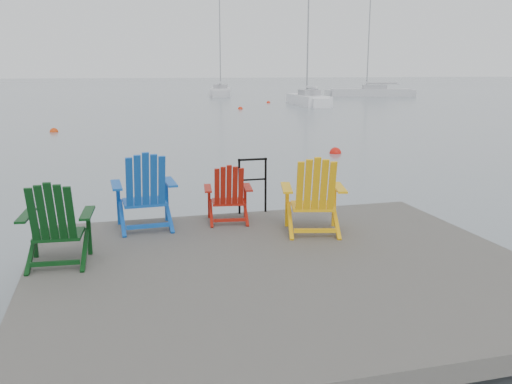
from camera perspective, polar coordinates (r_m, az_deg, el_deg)
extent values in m
plane|color=slate|center=(6.76, 2.91, -11.59)|extent=(400.00, 400.00, 0.00)
cube|color=#322F2D|center=(6.61, 2.95, -8.42)|extent=(6.00, 5.00, 0.20)
cylinder|color=black|center=(8.66, -19.39, -8.88)|extent=(0.26, 0.26, 1.20)
cylinder|color=black|center=(8.84, -1.52, -7.70)|extent=(0.26, 0.26, 1.20)
cylinder|color=black|center=(9.78, 14.13, -6.04)|extent=(0.26, 0.26, 1.20)
cylinder|color=black|center=(8.73, -1.76, 0.60)|extent=(0.04, 0.04, 0.90)
cylinder|color=black|center=(8.83, 1.01, 0.75)|extent=(0.04, 0.04, 0.90)
cylinder|color=black|center=(8.70, -0.37, 3.45)|extent=(0.48, 0.04, 0.04)
cylinder|color=black|center=(8.76, -0.37, 1.31)|extent=(0.44, 0.03, 0.03)
cube|color=black|center=(6.99, -20.04, -4.24)|extent=(0.59, 0.53, 0.04)
cube|color=black|center=(7.25, -22.29, -4.19)|extent=(0.05, 0.05, 0.58)
cube|color=black|center=(7.14, -17.17, -4.05)|extent=(0.05, 0.05, 0.58)
cube|color=black|center=(6.97, -23.07, -2.32)|extent=(0.17, 0.64, 0.03)
cube|color=black|center=(6.84, -17.33, -2.13)|extent=(0.17, 0.64, 0.03)
cube|color=black|center=(6.58, -20.73, -2.19)|extent=(0.53, 0.31, 0.71)
cube|color=#104BAB|center=(8.19, -11.69, -1.04)|extent=(0.63, 0.56, 0.04)
cube|color=#104BAB|center=(8.40, -14.26, -1.19)|extent=(0.06, 0.06, 0.64)
cube|color=#104BAB|center=(8.46, -9.41, -0.86)|extent=(0.06, 0.06, 0.64)
cube|color=#104BAB|center=(8.08, -14.49, 0.72)|extent=(0.16, 0.70, 0.03)
cube|color=#104BAB|center=(8.15, -9.05, 1.06)|extent=(0.16, 0.70, 0.03)
cube|color=#104BAB|center=(7.75, -11.54, 1.08)|extent=(0.57, 0.31, 0.78)
cube|color=#9B160B|center=(8.37, -2.97, -1.04)|extent=(0.54, 0.49, 0.04)
cube|color=#9B160B|center=(8.54, -4.95, -1.07)|extent=(0.05, 0.05, 0.51)
cube|color=#9B160B|center=(8.58, -1.15, -0.97)|extent=(0.05, 0.05, 0.51)
cube|color=#9B160B|center=(8.29, -5.09, 0.40)|extent=(0.19, 0.56, 0.02)
cube|color=#9B160B|center=(8.33, -0.88, 0.50)|extent=(0.19, 0.56, 0.02)
cube|color=#9B160B|center=(8.02, -2.86, 0.56)|extent=(0.47, 0.29, 0.62)
cube|color=#F6AF0D|center=(7.87, 5.94, -1.49)|extent=(0.70, 0.65, 0.04)
cube|color=#F6AF0D|center=(8.06, 3.29, -1.46)|extent=(0.07, 0.07, 0.62)
cube|color=#F6AF0D|center=(8.13, 8.21, -1.43)|extent=(0.07, 0.07, 0.62)
cube|color=#F6AF0D|center=(7.75, 3.24, 0.46)|extent=(0.29, 0.69, 0.03)
cube|color=#F6AF0D|center=(7.83, 8.75, 0.47)|extent=(0.29, 0.69, 0.03)
cube|color=#F6AF0D|center=(7.43, 6.33, 0.61)|extent=(0.60, 0.41, 0.76)
cube|color=white|center=(45.32, 5.47, 9.44)|extent=(2.55, 7.50, 1.10)
cube|color=#9E9EA3|center=(44.93, 5.61, 10.31)|extent=(1.53, 2.32, 0.55)
cylinder|color=gray|center=(45.68, 5.48, 15.93)|extent=(0.12, 0.12, 9.20)
cube|color=silver|center=(62.51, -3.74, 10.35)|extent=(3.99, 8.73, 1.10)
cube|color=#9E9EA3|center=(62.07, -3.76, 10.98)|extent=(2.06, 2.81, 0.55)
cylinder|color=gray|center=(62.97, -3.81, 15.68)|extent=(0.12, 0.12, 10.56)
cube|color=silver|center=(61.30, 11.93, 10.06)|extent=(8.65, 4.94, 1.10)
cube|color=#9E9EA3|center=(61.33, 12.36, 10.70)|extent=(2.90, 2.30, 0.55)
cylinder|color=gray|center=(61.29, 11.79, 15.51)|extent=(0.12, 0.12, 10.51)
sphere|color=red|center=(18.78, 8.35, 4.05)|extent=(0.41, 0.41, 0.41)
sphere|color=red|center=(26.74, -20.50, 5.93)|extent=(0.39, 0.39, 0.39)
sphere|color=red|center=(40.05, -1.66, 8.71)|extent=(0.36, 0.36, 0.36)
sphere|color=red|center=(47.86, 1.31, 9.37)|extent=(0.34, 0.34, 0.34)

